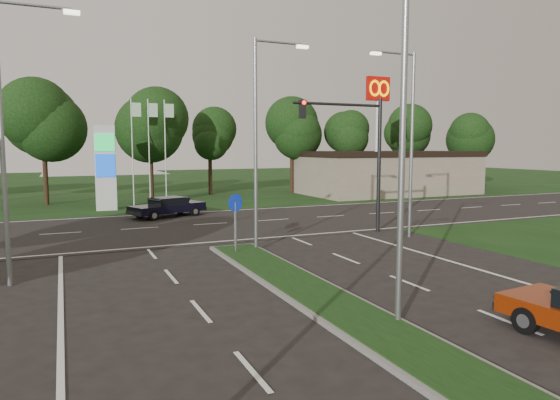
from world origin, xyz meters
name	(u,v)px	position (x,y,z in m)	size (l,w,h in m)	color
verge_far	(128,187)	(0.00, 55.00, 0.00)	(160.00, 50.00, 0.02)	black
cross_road	(193,225)	(0.00, 24.00, 0.00)	(160.00, 12.00, 0.02)	black
median_kerb	(425,358)	(0.00, 4.00, 0.06)	(2.00, 26.00, 0.12)	slate
commercial_building	(387,173)	(22.00, 36.00, 2.00)	(16.00, 9.00, 4.00)	gray
streetlight_median_near	(410,122)	(1.00, 6.00, 5.08)	(2.53, 0.22, 9.00)	gray
streetlight_median_far	(260,133)	(1.00, 16.00, 5.08)	(2.53, 0.22, 9.00)	gray
streetlight_left_far	(8,128)	(-8.30, 14.00, 5.08)	(2.53, 0.22, 9.00)	gray
streetlight_right_far	(409,135)	(8.80, 16.00, 5.08)	(2.53, 0.22, 9.00)	gray
traffic_signal	(358,144)	(7.19, 18.00, 4.65)	(5.10, 0.42, 7.00)	black
median_signs	(235,211)	(0.00, 16.40, 1.71)	(1.16, 1.76, 2.38)	gray
gas_pylon	(108,165)	(-3.79, 33.05, 3.20)	(5.80, 1.26, 8.00)	silver
mcdonalds_sign	(378,106)	(18.00, 31.97, 7.99)	(2.20, 0.47, 10.40)	silver
treeline_far	(148,119)	(0.10, 39.93, 6.83)	(6.00, 6.00, 9.90)	black
navy_sedan	(168,206)	(-0.68, 28.01, 0.69)	(5.03, 3.40, 1.28)	black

